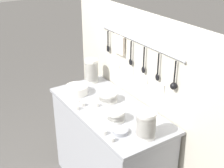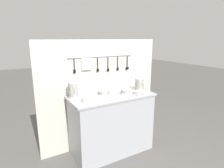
# 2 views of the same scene
# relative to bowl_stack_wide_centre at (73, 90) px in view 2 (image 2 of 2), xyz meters

# --- Properties ---
(ground_plane) EXTENTS (20.00, 20.00, 0.00)m
(ground_plane) POSITION_rel_bowl_stack_wide_centre_xyz_m (0.54, -0.14, -1.06)
(ground_plane) COLOR #514F4C
(counter) EXTENTS (1.27, 0.59, 0.93)m
(counter) POSITION_rel_bowl_stack_wide_centre_xyz_m (0.54, -0.14, -0.59)
(counter) COLOR #9EA0A8
(counter) RESTS_ON ground
(back_wall) EXTENTS (2.07, 0.09, 1.74)m
(back_wall) POSITION_rel_bowl_stack_wide_centre_xyz_m (0.54, 0.19, -0.18)
(back_wall) COLOR beige
(back_wall) RESTS_ON ground
(bowl_stack_wide_centre) EXTENTS (0.13, 0.13, 0.25)m
(bowl_stack_wide_centre) POSITION_rel_bowl_stack_wide_centre_xyz_m (0.00, 0.00, 0.00)
(bowl_stack_wide_centre) COLOR silver
(bowl_stack_wide_centre) RESTS_ON counter
(bowl_stack_short_front) EXTENTS (0.17, 0.17, 0.09)m
(bowl_stack_short_front) POSITION_rel_bowl_stack_wide_centre_xyz_m (0.44, -0.08, -0.08)
(bowl_stack_short_front) COLOR silver
(bowl_stack_short_front) RESTS_ON counter
(bowl_stack_nested_right) EXTENTS (0.15, 0.15, 0.22)m
(bowl_stack_nested_right) POSITION_rel_bowl_stack_wide_centre_xyz_m (1.06, -0.14, -0.01)
(bowl_stack_nested_right) COLOR silver
(bowl_stack_nested_right) RESTS_ON counter
(bowl_stack_back_corner) EXTENTS (0.14, 0.14, 0.09)m
(bowl_stack_back_corner) POSITION_rel_bowl_stack_wide_centre_xyz_m (0.75, -0.20, -0.08)
(bowl_stack_back_corner) COLOR silver
(bowl_stack_back_corner) RESTS_ON counter
(plate_stack) EXTENTS (0.21, 0.21, 0.08)m
(plate_stack) POSITION_rel_bowl_stack_wide_centre_xyz_m (0.15, -0.25, -0.08)
(plate_stack) COLOR silver
(plate_stack) RESTS_ON counter
(steel_mixing_bowl) EXTENTS (0.12, 0.12, 0.03)m
(steel_mixing_bowl) POSITION_rel_bowl_stack_wide_centre_xyz_m (0.91, -0.27, -0.11)
(steel_mixing_bowl) COLOR #93969E
(steel_mixing_bowl) RESTS_ON counter
(cup_front_left) EXTENTS (0.04, 0.04, 0.04)m
(cup_front_left) POSITION_rel_bowl_stack_wide_centre_xyz_m (0.33, -0.33, -0.11)
(cup_front_left) COLOR silver
(cup_front_left) RESTS_ON counter
(cup_back_left) EXTENTS (0.04, 0.04, 0.04)m
(cup_back_left) POSITION_rel_bowl_stack_wide_centre_xyz_m (0.39, -0.32, -0.11)
(cup_back_left) COLOR silver
(cup_back_left) RESTS_ON counter
(cup_back_right) EXTENTS (0.04, 0.04, 0.04)m
(cup_back_right) POSITION_rel_bowl_stack_wide_centre_xyz_m (0.83, 0.07, -0.11)
(cup_back_right) COLOR silver
(cup_back_right) RESTS_ON counter
(cup_edge_near) EXTENTS (0.04, 0.04, 0.04)m
(cup_edge_near) POSITION_rel_bowl_stack_wide_centre_xyz_m (0.42, -0.39, -0.11)
(cup_edge_near) COLOR silver
(cup_edge_near) RESTS_ON counter
(cup_mid_row) EXTENTS (0.04, 0.04, 0.04)m
(cup_mid_row) POSITION_rel_bowl_stack_wide_centre_xyz_m (0.97, -0.39, -0.11)
(cup_mid_row) COLOR silver
(cup_mid_row) RESTS_ON counter
(cup_centre) EXTENTS (0.04, 0.04, 0.04)m
(cup_centre) POSITION_rel_bowl_stack_wide_centre_xyz_m (0.86, -0.39, -0.11)
(cup_centre) COLOR silver
(cup_centre) RESTS_ON counter
(cup_by_caddy) EXTENTS (0.04, 0.04, 0.04)m
(cup_by_caddy) POSITION_rel_bowl_stack_wide_centre_xyz_m (0.94, -0.01, -0.11)
(cup_by_caddy) COLOR silver
(cup_by_caddy) RESTS_ON counter
(cup_edge_far) EXTENTS (0.04, 0.04, 0.04)m
(cup_edge_far) POSITION_rel_bowl_stack_wide_centre_xyz_m (0.46, -0.22, -0.11)
(cup_edge_far) COLOR silver
(cup_edge_far) RESTS_ON counter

